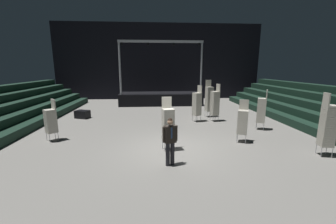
{
  "coord_description": "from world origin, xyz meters",
  "views": [
    {
      "loc": [
        -0.76,
        -8.53,
        3.39
      ],
      "look_at": [
        -0.07,
        0.93,
        1.4
      ],
      "focal_mm": 22.66,
      "sensor_mm": 36.0,
      "label": 1
    }
  ],
  "objects_px": {
    "man_with_tie": "(170,139)",
    "chair_stack_rear_centre": "(215,103)",
    "chair_stack_mid_left": "(197,104)",
    "chair_stack_rear_left": "(262,110)",
    "chair_stack_front_left": "(168,124)",
    "chair_stack_rear_right": "(51,120)",
    "chair_stack_mid_centre": "(209,99)",
    "stage_riser": "(161,98)",
    "chair_stack_mid_right": "(243,121)",
    "equipment_road_case": "(83,114)",
    "chair_stack_front_right": "(328,125)"
  },
  "relations": [
    {
      "from": "chair_stack_rear_right",
      "to": "equipment_road_case",
      "type": "bearing_deg",
      "value": -43.26
    },
    {
      "from": "chair_stack_mid_left",
      "to": "chair_stack_rear_left",
      "type": "bearing_deg",
      "value": -147.84
    },
    {
      "from": "stage_riser",
      "to": "chair_stack_front_left",
      "type": "xyz_separation_m",
      "value": [
        -0.15,
        -11.35,
        0.47
      ]
    },
    {
      "from": "chair_stack_front_right",
      "to": "equipment_road_case",
      "type": "height_order",
      "value": "chair_stack_front_right"
    },
    {
      "from": "chair_stack_front_right",
      "to": "chair_stack_rear_right",
      "type": "bearing_deg",
      "value": -90.49
    },
    {
      "from": "chair_stack_mid_left",
      "to": "chair_stack_rear_left",
      "type": "distance_m",
      "value": 3.78
    },
    {
      "from": "chair_stack_rear_left",
      "to": "chair_stack_front_right",
      "type": "bearing_deg",
      "value": -139.7
    },
    {
      "from": "chair_stack_rear_left",
      "to": "chair_stack_rear_centre",
      "type": "xyz_separation_m",
      "value": [
        -2.02,
        2.04,
        0.08
      ]
    },
    {
      "from": "chair_stack_rear_left",
      "to": "chair_stack_rear_centre",
      "type": "distance_m",
      "value": 2.87
    },
    {
      "from": "chair_stack_mid_left",
      "to": "chair_stack_rear_right",
      "type": "distance_m",
      "value": 8.17
    },
    {
      "from": "chair_stack_mid_left",
      "to": "chair_stack_mid_centre",
      "type": "relative_size",
      "value": 0.9
    },
    {
      "from": "chair_stack_front_right",
      "to": "chair_stack_mid_centre",
      "type": "height_order",
      "value": "chair_stack_mid_centre"
    },
    {
      "from": "chair_stack_mid_left",
      "to": "chair_stack_rear_left",
      "type": "xyz_separation_m",
      "value": [
        3.18,
        -2.05,
        -0.04
      ]
    },
    {
      "from": "equipment_road_case",
      "to": "chair_stack_rear_left",
      "type": "bearing_deg",
      "value": -17.92
    },
    {
      "from": "man_with_tie",
      "to": "chair_stack_mid_right",
      "type": "relative_size",
      "value": 0.87
    },
    {
      "from": "man_with_tie",
      "to": "chair_stack_mid_right",
      "type": "height_order",
      "value": "chair_stack_mid_right"
    },
    {
      "from": "stage_riser",
      "to": "chair_stack_front_right",
      "type": "height_order",
      "value": "stage_riser"
    },
    {
      "from": "chair_stack_rear_right",
      "to": "chair_stack_rear_centre",
      "type": "relative_size",
      "value": 0.82
    },
    {
      "from": "chair_stack_front_left",
      "to": "chair_stack_mid_right",
      "type": "distance_m",
      "value": 3.54
    },
    {
      "from": "chair_stack_mid_centre",
      "to": "chair_stack_rear_centre",
      "type": "distance_m",
      "value": 1.27
    },
    {
      "from": "chair_stack_rear_centre",
      "to": "chair_stack_rear_left",
      "type": "bearing_deg",
      "value": -149.23
    },
    {
      "from": "chair_stack_front_right",
      "to": "chair_stack_mid_right",
      "type": "bearing_deg",
      "value": -112.16
    },
    {
      "from": "chair_stack_mid_centre",
      "to": "chair_stack_rear_left",
      "type": "distance_m",
      "value": 3.9
    },
    {
      "from": "man_with_tie",
      "to": "chair_stack_rear_centre",
      "type": "distance_m",
      "value": 6.99
    },
    {
      "from": "man_with_tie",
      "to": "chair_stack_front_right",
      "type": "distance_m",
      "value": 6.09
    },
    {
      "from": "chair_stack_front_left",
      "to": "chair_stack_rear_left",
      "type": "relative_size",
      "value": 1.0
    },
    {
      "from": "chair_stack_mid_left",
      "to": "chair_stack_mid_right",
      "type": "bearing_deg",
      "value": 172.94
    },
    {
      "from": "chair_stack_mid_right",
      "to": "chair_stack_rear_left",
      "type": "bearing_deg",
      "value": -108.52
    },
    {
      "from": "chair_stack_mid_right",
      "to": "chair_stack_rear_right",
      "type": "distance_m",
      "value": 8.87
    },
    {
      "from": "man_with_tie",
      "to": "chair_stack_rear_left",
      "type": "relative_size",
      "value": 0.77
    },
    {
      "from": "chair_stack_mid_left",
      "to": "chair_stack_rear_centre",
      "type": "xyz_separation_m",
      "value": [
        1.16,
        -0.0,
        0.04
      ]
    },
    {
      "from": "chair_stack_rear_right",
      "to": "man_with_tie",
      "type": "bearing_deg",
      "value": -163.14
    },
    {
      "from": "chair_stack_mid_right",
      "to": "chair_stack_rear_left",
      "type": "xyz_separation_m",
      "value": [
        1.89,
        1.92,
        0.13
      ]
    },
    {
      "from": "chair_stack_rear_right",
      "to": "chair_stack_rear_centre",
      "type": "distance_m",
      "value": 9.25
    },
    {
      "from": "chair_stack_front_right",
      "to": "chair_stack_mid_left",
      "type": "relative_size",
      "value": 1.07
    },
    {
      "from": "chair_stack_mid_centre",
      "to": "equipment_road_case",
      "type": "bearing_deg",
      "value": -13.52
    },
    {
      "from": "chair_stack_front_left",
      "to": "equipment_road_case",
      "type": "distance_m",
      "value": 8.22
    },
    {
      "from": "chair_stack_rear_left",
      "to": "equipment_road_case",
      "type": "distance_m",
      "value": 11.36
    },
    {
      "from": "chair_stack_rear_centre",
      "to": "chair_stack_mid_left",
      "type": "bearing_deg",
      "value": 75.94
    },
    {
      "from": "chair_stack_rear_left",
      "to": "equipment_road_case",
      "type": "height_order",
      "value": "chair_stack_rear_left"
    },
    {
      "from": "stage_riser",
      "to": "chair_stack_front_left",
      "type": "height_order",
      "value": "stage_riser"
    },
    {
      "from": "chair_stack_rear_left",
      "to": "chair_stack_rear_right",
      "type": "relative_size",
      "value": 1.13
    },
    {
      "from": "chair_stack_mid_centre",
      "to": "chair_stack_rear_centre",
      "type": "relative_size",
      "value": 1.07
    },
    {
      "from": "stage_riser",
      "to": "chair_stack_rear_right",
      "type": "xyz_separation_m",
      "value": [
        -5.51,
        -9.82,
        0.35
      ]
    },
    {
      "from": "chair_stack_front_left",
      "to": "chair_stack_rear_right",
      "type": "height_order",
      "value": "chair_stack_front_left"
    },
    {
      "from": "chair_stack_mid_left",
      "to": "chair_stack_rear_right",
      "type": "bearing_deg",
      "value": 87.56
    },
    {
      "from": "stage_riser",
      "to": "chair_stack_rear_right",
      "type": "distance_m",
      "value": 11.27
    },
    {
      "from": "chair_stack_mid_right",
      "to": "chair_stack_mid_centre",
      "type": "xyz_separation_m",
      "value": [
        -0.18,
        5.23,
        0.29
      ]
    },
    {
      "from": "chair_stack_rear_right",
      "to": "chair_stack_front_right",
      "type": "bearing_deg",
      "value": -146.79
    },
    {
      "from": "chair_stack_rear_centre",
      "to": "equipment_road_case",
      "type": "height_order",
      "value": "chair_stack_rear_centre"
    }
  ]
}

